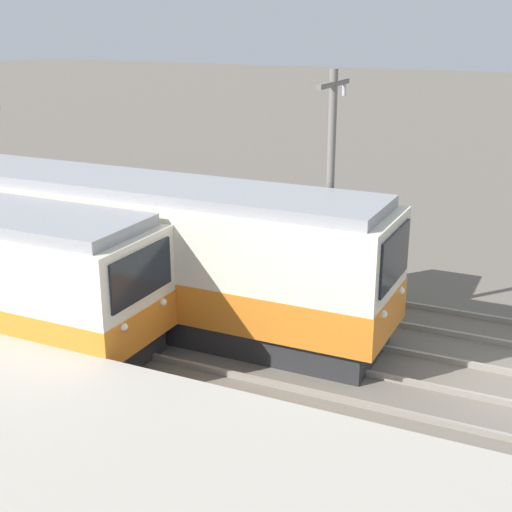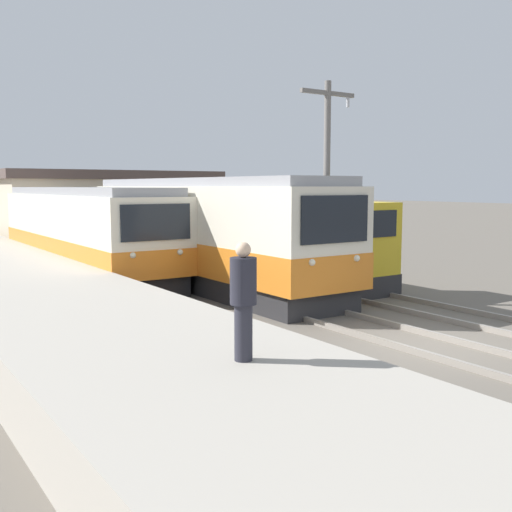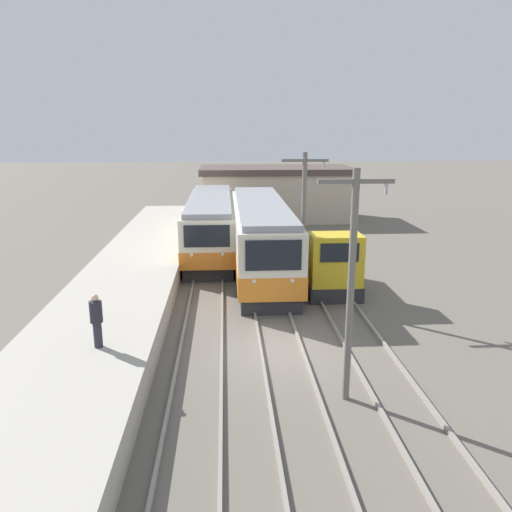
# 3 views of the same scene
# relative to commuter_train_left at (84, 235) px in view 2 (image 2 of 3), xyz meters

# --- Properties ---
(ground_plane) EXTENTS (200.00, 200.00, 0.00)m
(ground_plane) POSITION_rel_commuter_train_left_xyz_m (2.60, -14.59, -1.62)
(ground_plane) COLOR #665E54
(platform_left) EXTENTS (4.50, 54.00, 1.04)m
(platform_left) POSITION_rel_commuter_train_left_xyz_m (-3.65, -14.59, -1.10)
(platform_left) COLOR #ADA599
(platform_left) RESTS_ON ground
(track_left) EXTENTS (1.54, 60.00, 0.14)m
(track_left) POSITION_rel_commuter_train_left_xyz_m (-0.00, -14.59, -1.55)
(track_left) COLOR gray
(track_left) RESTS_ON ground
(track_center) EXTENTS (1.54, 60.00, 0.14)m
(track_center) POSITION_rel_commuter_train_left_xyz_m (2.80, -14.59, -1.55)
(track_center) COLOR gray
(track_center) RESTS_ON ground
(track_right) EXTENTS (1.54, 60.00, 0.14)m
(track_right) POSITION_rel_commuter_train_left_xyz_m (5.80, -14.59, -1.55)
(track_right) COLOR gray
(track_right) RESTS_ON ground
(commuter_train_left) EXTENTS (2.84, 13.59, 3.46)m
(commuter_train_left) POSITION_rel_commuter_train_left_xyz_m (0.00, 0.00, 0.00)
(commuter_train_left) COLOR #28282B
(commuter_train_left) RESTS_ON ground
(commuter_train_center) EXTENTS (2.84, 14.06, 3.78)m
(commuter_train_center) POSITION_rel_commuter_train_left_xyz_m (2.80, -4.60, 0.14)
(commuter_train_center) COLOR #28282B
(commuter_train_center) RESTS_ON ground
(shunting_locomotive) EXTENTS (2.40, 4.90, 3.00)m
(shunting_locomotive) POSITION_rel_commuter_train_left_xyz_m (5.80, -7.94, -0.41)
(shunting_locomotive) COLOR #28282B
(shunting_locomotive) RESTS_ON ground
(catenary_mast_mid) EXTENTS (2.00, 0.20, 6.58)m
(catenary_mast_mid) POSITION_rel_commuter_train_left_xyz_m (4.31, -9.47, 1.99)
(catenary_mast_mid) COLOR slate
(catenary_mast_mid) RESTS_ON ground
(person_on_platform) EXTENTS (0.38, 0.38, 1.70)m
(person_on_platform) POSITION_rel_commuter_train_left_xyz_m (-3.02, -16.21, 0.35)
(person_on_platform) COLOR #282833
(person_on_platform) RESTS_ON platform_left
(station_building) EXTENTS (12.60, 6.30, 4.39)m
(station_building) POSITION_rel_commuter_train_left_xyz_m (5.18, 11.41, 0.60)
(station_building) COLOR beige
(station_building) RESTS_ON ground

